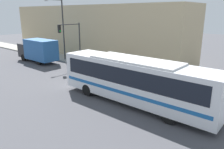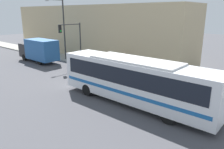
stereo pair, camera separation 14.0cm
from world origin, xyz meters
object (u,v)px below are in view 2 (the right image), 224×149
(fire_hydrant, at_px, (147,74))
(pedestrian_near_corner, at_px, (120,62))
(delivery_truck, at_px, (39,50))
(street_lamp, at_px, (62,25))
(parking_meter, at_px, (110,62))
(pedestrian_mid_block, at_px, (124,60))
(city_bus, at_px, (134,79))
(traffic_light_pole, at_px, (73,36))

(fire_hydrant, bearing_deg, pedestrian_near_corner, 77.14)
(delivery_truck, distance_m, street_lamp, 4.56)
(parking_meter, xyz_separation_m, pedestrian_mid_block, (1.57, -0.92, 0.08))
(delivery_truck, xyz_separation_m, pedestrian_near_corner, (3.69, -11.10, -0.64))
(fire_hydrant, xyz_separation_m, street_lamp, (-0.08, 13.48, 4.38))
(pedestrian_mid_block, bearing_deg, fire_hydrant, -111.05)
(fire_hydrant, relative_size, parking_meter, 0.50)
(fire_hydrant, bearing_deg, city_bus, -156.02)
(fire_hydrant, bearing_deg, street_lamp, 90.35)
(delivery_truck, height_order, pedestrian_mid_block, delivery_truck)
(traffic_light_pole, relative_size, pedestrian_near_corner, 3.03)
(delivery_truck, bearing_deg, parking_meter, -75.35)
(parking_meter, distance_m, street_lamp, 9.30)
(traffic_light_pole, bearing_deg, delivery_truck, 108.09)
(street_lamp, height_order, pedestrian_mid_block, street_lamp)
(pedestrian_near_corner, bearing_deg, traffic_light_pole, 108.65)
(traffic_light_pole, bearing_deg, street_lamp, 74.85)
(parking_meter, height_order, pedestrian_near_corner, pedestrian_near_corner)
(delivery_truck, xyz_separation_m, fire_hydrant, (2.71, -15.37, -1.17))
(parking_meter, height_order, street_lamp, street_lamp)
(traffic_light_pole, xyz_separation_m, pedestrian_near_corner, (1.97, -5.84, -2.66))
(city_bus, bearing_deg, pedestrian_near_corner, 45.26)
(street_lamp, relative_size, pedestrian_near_corner, 4.74)
(parking_meter, bearing_deg, street_lamp, 90.55)
(traffic_light_pole, height_order, pedestrian_near_corner, traffic_light_pole)
(traffic_light_pole, xyz_separation_m, pedestrian_mid_block, (2.56, -6.03, -2.56))
(delivery_truck, distance_m, fire_hydrant, 15.65)
(pedestrian_mid_block, bearing_deg, traffic_light_pole, 113.03)
(city_bus, height_order, traffic_light_pole, traffic_light_pole)
(parking_meter, xyz_separation_m, pedestrian_near_corner, (0.98, -0.73, -0.03))
(parking_meter, xyz_separation_m, street_lamp, (-0.08, 8.48, 3.82))
(street_lamp, bearing_deg, traffic_light_pole, -105.15)
(pedestrian_near_corner, bearing_deg, parking_meter, 143.37)
(delivery_truck, height_order, street_lamp, street_lamp)
(city_bus, height_order, parking_meter, city_bus)
(city_bus, bearing_deg, parking_meter, 52.48)
(street_lamp, height_order, pedestrian_near_corner, street_lamp)
(parking_meter, bearing_deg, city_bus, -127.50)
(fire_hydrant, relative_size, traffic_light_pole, 0.13)
(traffic_light_pole, distance_m, pedestrian_near_corner, 6.71)
(delivery_truck, xyz_separation_m, pedestrian_mid_block, (4.28, -11.29, -0.54))
(fire_hydrant, bearing_deg, pedestrian_mid_block, 68.95)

